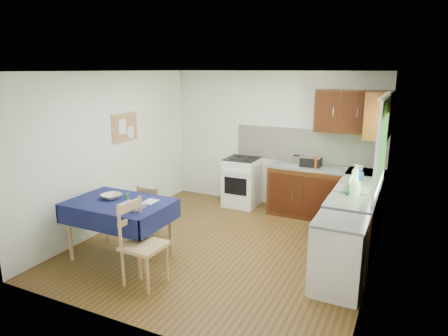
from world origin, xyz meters
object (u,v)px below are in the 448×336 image
at_px(chair_near, 141,241).
at_px(kettle, 354,188).
at_px(chair_far, 153,211).
at_px(toaster, 299,161).
at_px(dining_table, 120,209).
at_px(dish_rack, 352,189).
at_px(sandwich_press, 311,161).

bearing_deg(chair_near, kettle, -48.37).
xyz_separation_m(chair_far, toaster, (1.66, 2.01, 0.52)).
bearing_deg(dining_table, dish_rack, 53.36).
bearing_deg(dining_table, toaster, 81.05).
bearing_deg(chair_far, chair_near, 114.39).
distance_m(dining_table, chair_near, 0.78).
relative_size(chair_far, toaster, 3.51).
bearing_deg(dish_rack, dining_table, -168.70).
bearing_deg(dining_table, chair_far, 109.36).
bearing_deg(kettle, toaster, 129.54).
bearing_deg(chair_near, toaster, -16.46).
relative_size(chair_far, kettle, 3.62).
relative_size(chair_near, toaster, 4.10).
distance_m(dining_table, sandwich_press, 3.35).
bearing_deg(sandwich_press, dish_rack, -65.71).
bearing_deg(chair_near, dining_table, 60.42).
bearing_deg(kettle, chair_near, -141.07).
height_order(dining_table, chair_far, chair_far).
distance_m(dining_table, toaster, 3.19).
distance_m(toaster, sandwich_press, 0.19).
relative_size(toaster, dish_rack, 0.55).
distance_m(sandwich_press, dish_rack, 1.45).
relative_size(dining_table, chair_near, 1.31).
height_order(chair_near, sandwich_press, sandwich_press).
xyz_separation_m(dining_table, dish_rack, (2.76, 1.58, 0.21)).
xyz_separation_m(dining_table, chair_near, (0.64, -0.41, -0.17)).
distance_m(chair_far, chair_near, 1.23).
bearing_deg(dining_table, chair_near, -8.62).
height_order(sandwich_press, kettle, kettle).
bearing_deg(kettle, dining_table, -154.42).
bearing_deg(chair_near, chair_far, 31.53).
relative_size(dining_table, kettle, 5.53).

